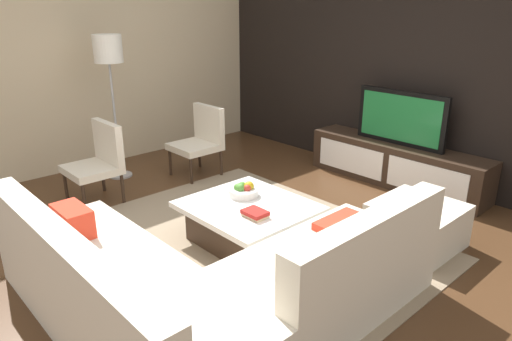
% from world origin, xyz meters
% --- Properties ---
extents(ground_plane, '(14.00, 14.00, 0.00)m').
position_xyz_m(ground_plane, '(0.00, 0.00, 0.00)').
color(ground_plane, '#4C301C').
extents(feature_wall_back, '(6.40, 0.12, 2.80)m').
position_xyz_m(feature_wall_back, '(0.00, 2.70, 1.40)').
color(feature_wall_back, black).
rests_on(feature_wall_back, ground).
extents(side_wall_left, '(0.12, 5.20, 2.80)m').
position_xyz_m(side_wall_left, '(-3.20, 0.20, 1.40)').
color(side_wall_left, beige).
rests_on(side_wall_left, ground).
extents(area_rug, '(3.16, 2.68, 0.01)m').
position_xyz_m(area_rug, '(-0.10, 0.00, 0.01)').
color(area_rug, gray).
rests_on(area_rug, ground).
extents(media_console, '(2.21, 0.47, 0.50)m').
position_xyz_m(media_console, '(0.00, 2.40, 0.25)').
color(media_console, '#332319').
rests_on(media_console, ground).
extents(television, '(1.12, 0.06, 0.63)m').
position_xyz_m(television, '(0.00, 2.40, 0.82)').
color(television, black).
rests_on(television, media_console).
extents(sectional_couch, '(2.37, 2.40, 0.82)m').
position_xyz_m(sectional_couch, '(0.52, -0.85, 0.28)').
color(sectional_couch, beige).
rests_on(sectional_couch, ground).
extents(coffee_table, '(1.08, 0.98, 0.38)m').
position_xyz_m(coffee_table, '(-0.10, 0.10, 0.20)').
color(coffee_table, '#332319').
rests_on(coffee_table, ground).
extents(accent_chair_near, '(0.56, 0.51, 0.87)m').
position_xyz_m(accent_chair_near, '(-1.94, -0.43, 0.49)').
color(accent_chair_near, '#332319').
rests_on(accent_chair_near, ground).
extents(floor_lamp, '(0.33, 0.33, 1.74)m').
position_xyz_m(floor_lamp, '(-2.50, 0.07, 1.48)').
color(floor_lamp, '#A5A5AA').
rests_on(floor_lamp, ground).
extents(ottoman, '(0.70, 0.70, 0.40)m').
position_xyz_m(ottoman, '(0.96, 1.18, 0.20)').
color(ottoman, beige).
rests_on(ottoman, ground).
extents(fruit_bowl, '(0.28, 0.28, 0.14)m').
position_xyz_m(fruit_bowl, '(-0.28, 0.20, 0.43)').
color(fruit_bowl, silver).
rests_on(fruit_bowl, coffee_table).
extents(accent_chair_far, '(0.54, 0.54, 0.87)m').
position_xyz_m(accent_chair_far, '(-1.88, 0.89, 0.49)').
color(accent_chair_far, '#332319').
rests_on(accent_chair_far, ground).
extents(book_stack, '(0.20, 0.16, 0.06)m').
position_xyz_m(book_stack, '(0.13, -0.03, 0.41)').
color(book_stack, '#CCB78C').
rests_on(book_stack, coffee_table).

